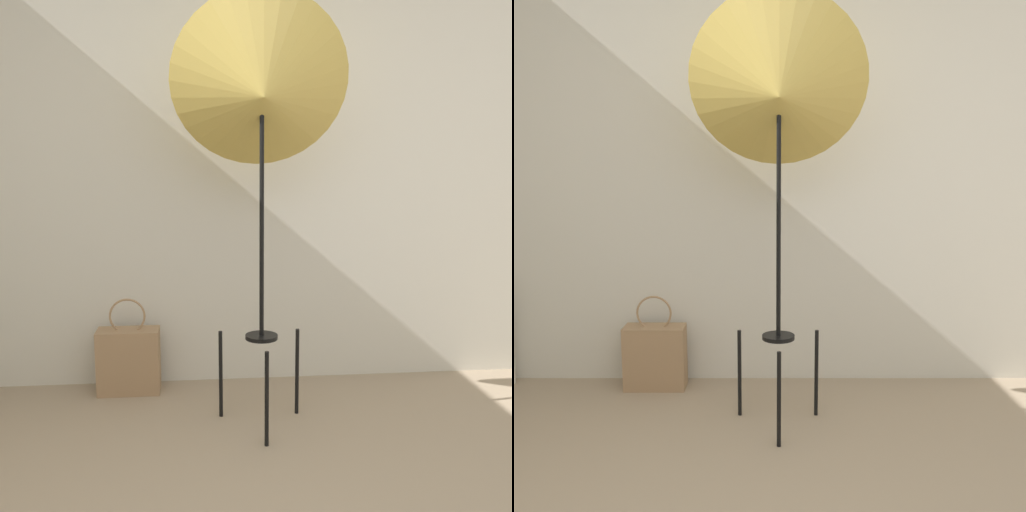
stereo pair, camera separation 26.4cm
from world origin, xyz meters
The scene contains 3 objects.
wall_back centered at (0.00, 2.44, 1.30)m, with size 8.00×0.05×2.60m.
photo_umbrella centered at (0.08, 1.77, 1.64)m, with size 0.86×0.56×2.09m.
tote_bag centered at (-0.63, 2.27, 0.19)m, with size 0.35×0.17×0.55m.
Camera 1 is at (-0.22, -1.07, 1.34)m, focal length 42.00 mm.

